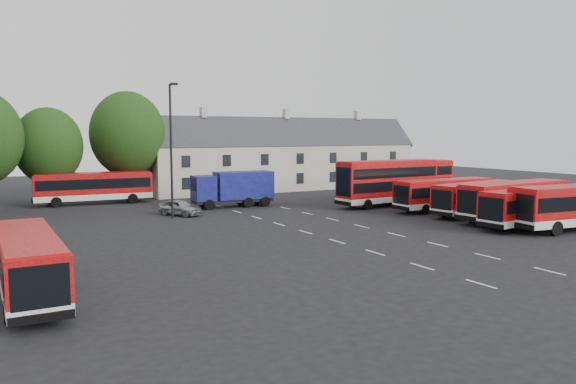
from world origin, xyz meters
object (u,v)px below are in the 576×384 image
bus_west (28,260)px  silver_car (180,207)px  box_truck (234,187)px  lamppost (171,147)px  bus_dd_south (388,180)px

bus_west → silver_car: bus_west is taller
box_truck → lamppost: size_ratio=0.71×
silver_car → box_truck: bearing=-3.7°
bus_dd_south → silver_car: (-19.69, 3.75, -1.84)m
box_truck → lamppost: bearing=-146.1°
bus_dd_south → lamppost: (-20.75, 2.48, 3.42)m
silver_car → lamppost: size_ratio=0.36×
bus_west → lamppost: lamppost is taller
bus_dd_south → box_truck: bus_dd_south is taller
box_truck → bus_west: bearing=-126.2°
bus_west → lamppost: 23.19m
bus_dd_south → lamppost: lamppost is taller
bus_dd_south → silver_car: bus_dd_south is taller
bus_dd_south → box_truck: 14.93m
lamppost → box_truck: bearing=29.7°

